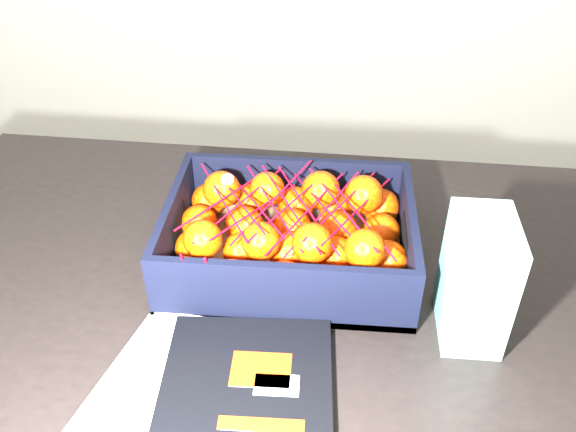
# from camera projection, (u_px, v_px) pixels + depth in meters

# --- Properties ---
(table) EXTENTS (1.23, 0.84, 0.75)m
(table) POSITION_uv_depth(u_px,v_px,m) (254.00, 332.00, 0.98)
(table) COLOR black
(table) RESTS_ON ground
(magazine_stack) EXTENTS (0.33, 0.32, 0.02)m
(magazine_stack) POSITION_uv_depth(u_px,v_px,m) (206.00, 406.00, 0.74)
(magazine_stack) COLOR silver
(magazine_stack) RESTS_ON table
(produce_crate) EXTENTS (0.37, 0.28, 0.11)m
(produce_crate) POSITION_uv_depth(u_px,v_px,m) (290.00, 245.00, 0.95)
(produce_crate) COLOR olive
(produce_crate) RESTS_ON table
(clementine_heap) EXTENTS (0.35, 0.26, 0.11)m
(clementine_heap) POSITION_uv_depth(u_px,v_px,m) (291.00, 234.00, 0.93)
(clementine_heap) COLOR #D93904
(clementine_heap) RESTS_ON produce_crate
(mesh_net) EXTENTS (0.30, 0.25, 0.09)m
(mesh_net) POSITION_uv_depth(u_px,v_px,m) (285.00, 210.00, 0.90)
(mesh_net) COLOR red
(mesh_net) RESTS_ON clementine_heap
(retail_carton) EXTENTS (0.08, 0.12, 0.18)m
(retail_carton) POSITION_uv_depth(u_px,v_px,m) (476.00, 279.00, 0.80)
(retail_carton) COLOR white
(retail_carton) RESTS_ON table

